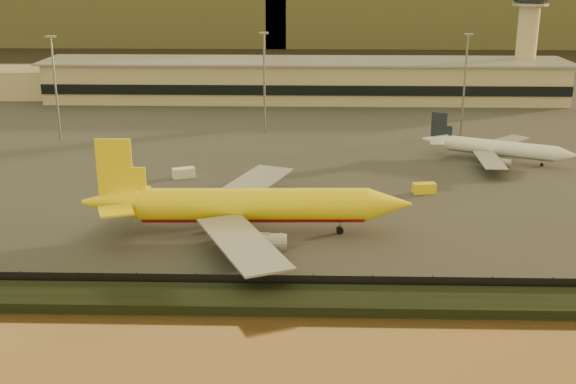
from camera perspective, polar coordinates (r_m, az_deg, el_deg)
ground at (r=110.67m, az=0.92°, el=-4.93°), size 900.00×900.00×0.00m
embankment at (r=94.93m, az=0.79°, el=-8.54°), size 320.00×7.00×1.40m
tarmac at (r=201.57m, az=1.26°, el=5.68°), size 320.00×220.00×0.20m
perimeter_fence at (r=98.27m, az=0.83°, el=-7.18°), size 300.00×0.05×2.20m
terminal_building at (r=230.96m, az=-2.32°, el=8.81°), size 202.00×25.00×12.60m
control_tower at (r=243.85m, az=18.43°, el=12.07°), size 11.20×11.20×35.50m
apron_light_masts at (r=179.57m, az=6.10°, el=9.13°), size 152.20×12.20×25.40m
dhl_cargo_jet at (r=116.65m, az=-3.22°, el=-1.11°), size 53.33×52.32×15.96m
white_narrowbody_jet at (r=165.92m, az=16.25°, el=3.33°), size 32.25×30.48×9.77m
gse_vehicle_yellow at (r=140.50m, az=10.72°, el=0.31°), size 4.56×2.68×1.93m
gse_vehicle_white at (r=149.29m, az=-8.24°, el=1.51°), size 4.90×3.62×2.01m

